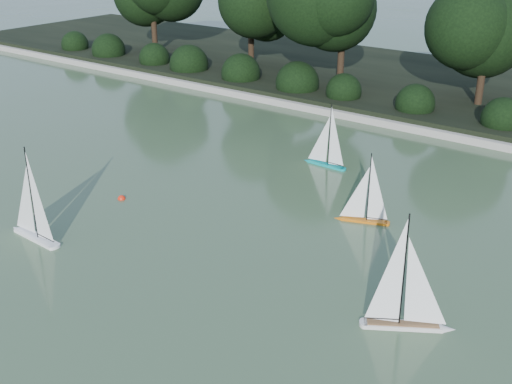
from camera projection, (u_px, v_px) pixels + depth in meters
ground at (148, 278)px, 9.63m from camera, size 80.00×80.00×0.00m
pond_coping at (405, 126)px, 16.21m from camera, size 40.00×0.35×0.18m
far_bank at (462, 92)px, 19.12m from camera, size 40.00×8.00×0.30m
tree_line at (500, 16)px, 16.30m from camera, size 26.31×3.93×4.39m
shrub_hedge at (421, 105)px, 16.72m from camera, size 29.10×1.10×1.10m
sailboat_white_a at (31, 223)px, 10.73m from camera, size 1.29×0.26×1.75m
sailboat_white_b at (412, 310)px, 8.37m from camera, size 1.16×0.80×1.73m
sailboat_orange at (361, 210)px, 11.32m from camera, size 0.98×0.48×1.37m
sailboat_teal at (323, 155)px, 13.86m from camera, size 1.08×0.21×1.47m
race_buoy at (122, 199)px, 12.29m from camera, size 0.15×0.15×0.15m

